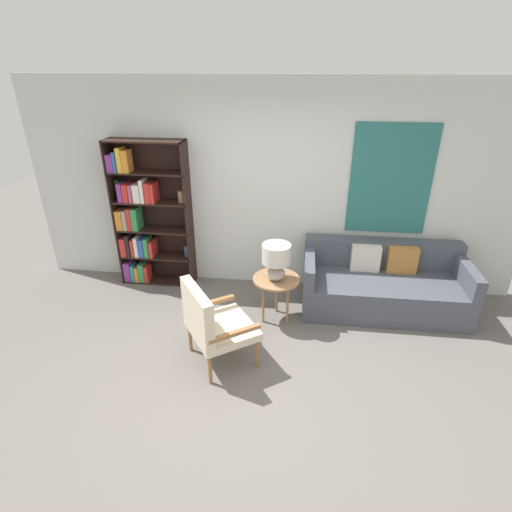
{
  "coord_description": "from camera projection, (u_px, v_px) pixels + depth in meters",
  "views": [
    {
      "loc": [
        0.41,
        -2.93,
        2.83
      ],
      "look_at": [
        -0.06,
        0.97,
        0.9
      ],
      "focal_mm": 28.0,
      "sensor_mm": 36.0,
      "label": 1
    }
  ],
  "objects": [
    {
      "name": "armchair",
      "position": [
        211.0,
        321.0,
        3.95
      ],
      "size": [
        0.86,
        0.87,
        0.9
      ],
      "color": "olive",
      "rests_on": "ground_plane"
    },
    {
      "name": "side_table",
      "position": [
        276.0,
        283.0,
        4.65
      ],
      "size": [
        0.55,
        0.55,
        0.56
      ],
      "color": "#99704C",
      "rests_on": "ground_plane"
    },
    {
      "name": "wall_back",
      "position": [
        273.0,
        189.0,
        5.11
      ],
      "size": [
        6.4,
        0.08,
        2.7
      ],
      "color": "silver",
      "rests_on": "ground_plane"
    },
    {
      "name": "table_lamp",
      "position": [
        276.0,
        258.0,
        4.47
      ],
      "size": [
        0.32,
        0.32,
        0.44
      ],
      "color": "#A59E93",
      "rests_on": "side_table"
    },
    {
      "name": "ground_plane",
      "position": [
        250.0,
        382.0,
        3.9
      ],
      "size": [
        14.0,
        14.0,
        0.0
      ],
      "primitive_type": "plane",
      "color": "#66605B"
    },
    {
      "name": "couch",
      "position": [
        382.0,
        285.0,
        5.0
      ],
      "size": [
        1.97,
        0.91,
        0.79
      ],
      "color": "#474C56",
      "rests_on": "ground_plane"
    },
    {
      "name": "bookshelf",
      "position": [
        144.0,
        218.0,
        5.32
      ],
      "size": [
        1.01,
        0.3,
        1.96
      ],
      "color": "black",
      "rests_on": "ground_plane"
    }
  ]
}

